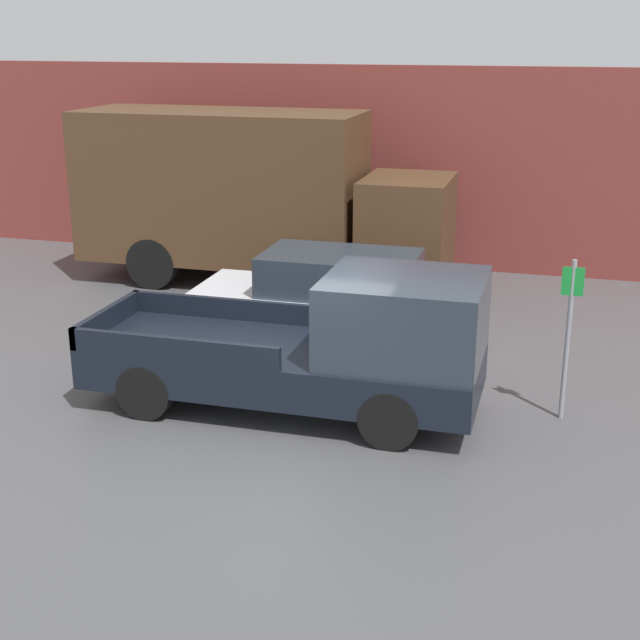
{
  "coord_description": "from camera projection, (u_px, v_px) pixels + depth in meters",
  "views": [
    {
      "loc": [
        3.55,
        -11.22,
        5.35
      ],
      "look_at": [
        0.03,
        1.35,
        1.06
      ],
      "focal_mm": 50.0,
      "sensor_mm": 36.0,
      "label": 1
    }
  ],
  "objects": [
    {
      "name": "ground_plane",
      "position": [
        293.0,
        418.0,
        12.85
      ],
      "size": [
        60.0,
        60.0,
        0.0
      ],
      "primitive_type": "plane",
      "color": "#4C4C4F"
    },
    {
      "name": "parking_sign",
      "position": [
        568.0,
        331.0,
        12.44
      ],
      "size": [
        0.3,
        0.07,
        2.35
      ],
      "color": "gray",
      "rests_on": "ground"
    },
    {
      "name": "pickup_truck",
      "position": [
        325.0,
        347.0,
        12.76
      ],
      "size": [
        5.73,
        2.07,
        2.13
      ],
      "color": "black",
      "rests_on": "ground"
    },
    {
      "name": "car",
      "position": [
        334.0,
        300.0,
        15.52
      ],
      "size": [
        4.82,
        1.86,
        1.68
      ],
      "color": "silver",
      "rests_on": "ground"
    },
    {
      "name": "delivery_truck",
      "position": [
        248.0,
        193.0,
        19.13
      ],
      "size": [
        7.99,
        2.37,
        3.69
      ],
      "color": "#4C331E",
      "rests_on": "ground"
    },
    {
      "name": "building_wall",
      "position": [
        410.0,
        168.0,
        20.43
      ],
      "size": [
        28.0,
        0.15,
        4.57
      ],
      "color": "brown",
      "rests_on": "ground"
    }
  ]
}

